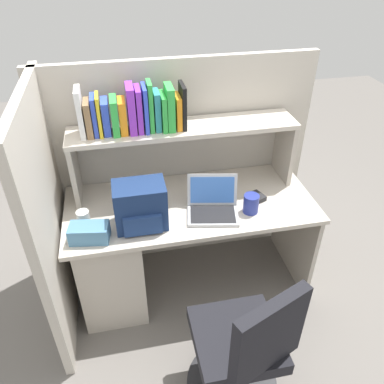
% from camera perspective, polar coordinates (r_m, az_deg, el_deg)
% --- Properties ---
extents(ground_plane, '(8.00, 8.00, 0.00)m').
position_cam_1_polar(ground_plane, '(3.00, -0.20, -12.88)').
color(ground_plane, slate).
extents(desk, '(1.60, 0.70, 0.73)m').
position_cam_1_polar(desk, '(2.68, -8.48, -8.19)').
color(desk, beige).
rests_on(desk, ground_plane).
extents(cubicle_partition_rear, '(1.84, 0.05, 1.55)m').
position_cam_1_polar(cubicle_partition_rear, '(2.79, -1.79, 3.71)').
color(cubicle_partition_rear, '#BCB5A8').
rests_on(cubicle_partition_rear, ground_plane).
extents(cubicle_partition_left, '(0.05, 1.06, 1.55)m').
position_cam_1_polar(cubicle_partition_left, '(2.45, -19.94, -3.75)').
color(cubicle_partition_left, '#BCB5A8').
rests_on(cubicle_partition_left, ground_plane).
extents(overhead_hutch, '(1.44, 0.28, 0.45)m').
position_cam_1_polar(overhead_hutch, '(2.48, -1.18, 7.66)').
color(overhead_hutch, '#B3A99C').
rests_on(overhead_hutch, desk).
extents(reference_books_on_shelf, '(0.63, 0.18, 0.30)m').
position_cam_1_polar(reference_books_on_shelf, '(2.36, -8.56, 11.64)').
color(reference_books_on_shelf, white).
rests_on(reference_books_on_shelf, overhead_hutch).
extents(laptop, '(0.35, 0.32, 0.22)m').
position_cam_1_polar(laptop, '(2.40, 3.04, -1.99)').
color(laptop, '#B7BABF').
rests_on(laptop, desk).
extents(backpack, '(0.30, 0.23, 0.28)m').
position_cam_1_polar(backpack, '(2.27, -7.60, -2.10)').
color(backpack, navy).
rests_on(backpack, desk).
extents(computer_mouse, '(0.09, 0.12, 0.03)m').
position_cam_1_polar(computer_mouse, '(2.57, 9.69, -0.64)').
color(computer_mouse, '#262628').
rests_on(computer_mouse, desk).
extents(paper_cup, '(0.08, 0.08, 0.10)m').
position_cam_1_polar(paper_cup, '(2.38, -15.69, -3.76)').
color(paper_cup, white).
rests_on(paper_cup, desk).
extents(tissue_box, '(0.24, 0.15, 0.10)m').
position_cam_1_polar(tissue_box, '(2.27, -14.88, -5.82)').
color(tissue_box, teal).
rests_on(tissue_box, desk).
extents(snack_canister, '(0.10, 0.10, 0.12)m').
position_cam_1_polar(snack_canister, '(2.42, 8.68, -1.70)').
color(snack_canister, navy).
rests_on(snack_canister, desk).
extents(office_chair, '(0.53, 0.55, 0.93)m').
position_cam_1_polar(office_chair, '(2.18, 7.45, -22.45)').
color(office_chair, black).
rests_on(office_chair, ground_plane).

